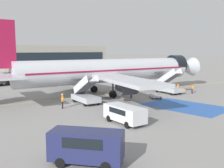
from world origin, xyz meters
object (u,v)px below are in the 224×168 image
object	(u,v)px
traffic_cone_1	(185,90)
service_van_2	(125,113)
airliner	(108,71)
baggage_cart	(155,96)
boarding_stairs_aft	(85,96)
traffic_cone_0	(178,85)
boarding_stairs_forward	(168,87)
ground_crew_2	(131,91)
service_van_1	(86,144)
ground_crew_0	(192,88)
fuel_tanker	(1,76)
ground_crew_1	(62,100)

from	to	relation	value
traffic_cone_1	service_van_2	bearing A→B (deg)	-164.24
airliner	baggage_cart	size ratio (longest dim) A/B	13.95
boarding_stairs_aft	traffic_cone_0	world-z (taller)	boarding_stairs_aft
boarding_stairs_forward	ground_crew_2	xyz separation A→B (m)	(-7.65, 1.51, -0.03)
baggage_cart	traffic_cone_1	world-z (taller)	baggage_cart
service_van_1	traffic_cone_1	xyz separation A→B (m)	(31.21, 10.98, -1.05)
airliner	traffic_cone_0	size ratio (longest dim) A/B	59.90
boarding_stairs_aft	traffic_cone_1	distance (m)	19.57
airliner	boarding_stairs_forward	xyz separation A→B (m)	(8.01, -6.24, -2.81)
boarding_stairs_forward	ground_crew_0	distance (m)	3.93
service_van_2	traffic_cone_0	world-z (taller)	service_van_2
boarding_stairs_aft	traffic_cone_0	xyz separation A→B (m)	(23.14, -0.24, -0.65)
fuel_tanker	traffic_cone_1	bearing A→B (deg)	-155.36
ground_crew_1	traffic_cone_1	size ratio (longest dim) A/B	3.93
service_van_2	ground_crew_1	xyz separation A→B (m)	(-0.59, 9.82, 0.02)
boarding_stairs_forward	baggage_cart	world-z (taller)	boarding_stairs_forward
boarding_stairs_aft	boarding_stairs_forward	bearing A→B (deg)	-0.00
traffic_cone_1	service_van_1	bearing A→B (deg)	-160.61
boarding_stairs_aft	ground_crew_2	size ratio (longest dim) A/B	3.19
boarding_stairs_aft	ground_crew_2	xyz separation A→B (m)	(7.45, -1.72, 0.00)
fuel_tanker	traffic_cone_0	distance (m)	35.67
boarding_stairs_forward	ground_crew_2	distance (m)	7.79
service_van_1	traffic_cone_1	world-z (taller)	service_van_1
traffic_cone_0	ground_crew_1	bearing A→B (deg)	-179.19
fuel_tanker	service_van_1	world-z (taller)	fuel_tanker
service_van_1	traffic_cone_0	bearing A→B (deg)	-11.29
airliner	fuel_tanker	distance (m)	24.47
fuel_tanker	ground_crew_2	bearing A→B (deg)	-172.26
service_van_2	ground_crew_2	size ratio (longest dim) A/B	2.81
fuel_tanker	ground_crew_2	size ratio (longest dim) A/B	5.54
ground_crew_0	service_van_2	bearing A→B (deg)	139.33
airliner	fuel_tanker	world-z (taller)	airliner
airliner	ground_crew_2	bearing A→B (deg)	16.51
ground_crew_1	service_van_2	bearing A→B (deg)	-138.38
baggage_cart	ground_crew_0	distance (m)	7.98
service_van_2	ground_crew_1	bearing A→B (deg)	-78.19
airliner	boarding_stairs_aft	world-z (taller)	airliner
fuel_tanker	traffic_cone_0	size ratio (longest dim) A/B	14.18
airliner	baggage_cart	world-z (taller)	airliner
airliner	traffic_cone_0	xyz separation A→B (m)	(16.06, -3.25, -3.50)
ground_crew_2	ground_crew_1	bearing A→B (deg)	-24.89
fuel_tanker	ground_crew_2	distance (m)	29.02
fuel_tanker	service_van_1	xyz separation A→B (m)	(-11.17, -41.09, -0.57)
airliner	ground_crew_0	bearing A→B (deg)	61.08
service_van_1	fuel_tanker	bearing A→B (deg)	40.72
service_van_2	airliner	bearing A→B (deg)	-119.92
traffic_cone_1	ground_crew_0	bearing A→B (deg)	-124.20
baggage_cart	ground_crew_2	xyz separation A→B (m)	(-2.48, 2.68, 0.74)
boarding_stairs_aft	service_van_1	world-z (taller)	boarding_stairs_aft
airliner	traffic_cone_0	world-z (taller)	airliner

